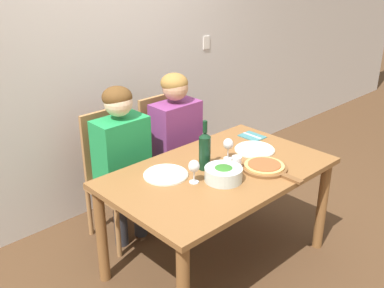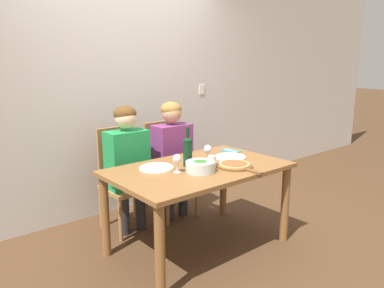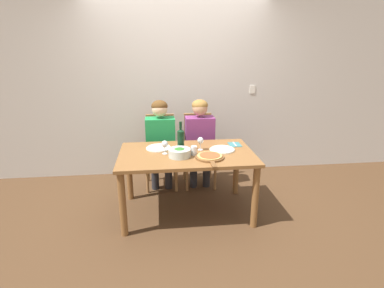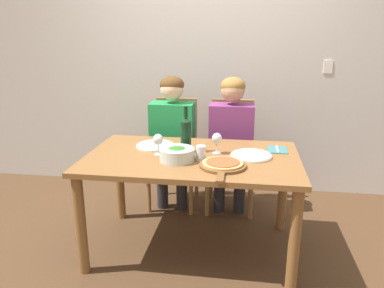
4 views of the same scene
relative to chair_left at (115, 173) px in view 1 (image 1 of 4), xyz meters
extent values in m
plane|color=#4C331E|center=(0.28, -0.80, -0.51)|extent=(40.00, 40.00, 0.00)
cube|color=silver|center=(0.28, 0.45, 0.84)|extent=(10.00, 0.05, 2.70)
cube|color=white|center=(1.38, 0.42, 0.74)|extent=(0.08, 0.01, 0.12)
cube|color=brown|center=(0.28, -0.80, 0.21)|extent=(1.48, 0.91, 0.04)
cylinder|color=brown|center=(0.96, -1.20, -0.16)|extent=(0.07, 0.07, 0.70)
cylinder|color=brown|center=(-0.40, -0.41, -0.16)|extent=(0.07, 0.07, 0.70)
cylinder|color=brown|center=(0.96, -0.41, -0.16)|extent=(0.07, 0.07, 0.70)
cube|color=#9E7042|center=(0.00, -0.08, -0.09)|extent=(0.42, 0.42, 0.04)
cube|color=#9E7042|center=(0.00, 0.11, 0.20)|extent=(0.38, 0.03, 0.55)
cylinder|color=#9E7042|center=(-0.19, -0.27, -0.31)|extent=(0.04, 0.04, 0.40)
cylinder|color=#9E7042|center=(0.19, -0.27, -0.31)|extent=(0.04, 0.04, 0.40)
cylinder|color=#9E7042|center=(-0.19, 0.11, -0.31)|extent=(0.04, 0.04, 0.40)
cylinder|color=#9E7042|center=(0.19, 0.11, -0.31)|extent=(0.04, 0.04, 0.40)
cube|color=#9E7042|center=(0.52, -0.08, -0.09)|extent=(0.42, 0.42, 0.04)
cube|color=#9E7042|center=(0.52, 0.11, 0.20)|extent=(0.38, 0.03, 0.55)
cylinder|color=#9E7042|center=(0.33, -0.27, -0.31)|extent=(0.04, 0.04, 0.40)
cylinder|color=#9E7042|center=(0.71, -0.27, -0.31)|extent=(0.04, 0.04, 0.40)
cylinder|color=#9E7042|center=(0.33, 0.11, -0.31)|extent=(0.04, 0.04, 0.40)
cylinder|color=#9E7042|center=(0.71, 0.11, -0.31)|extent=(0.04, 0.04, 0.40)
cylinder|color=#28282D|center=(-0.09, -0.16, -0.29)|extent=(0.10, 0.10, 0.43)
cylinder|color=#28282D|center=(0.09, -0.16, -0.29)|extent=(0.10, 0.10, 0.43)
cube|color=#1E8C47|center=(0.00, -0.10, 0.19)|extent=(0.38, 0.22, 0.54)
cylinder|color=#1E8C47|center=(-0.20, -0.35, 0.05)|extent=(0.07, 0.31, 0.14)
cylinder|color=#1E8C47|center=(0.20, -0.35, 0.05)|extent=(0.07, 0.31, 0.14)
sphere|color=beige|center=(0.00, -0.10, 0.58)|extent=(0.20, 0.20, 0.20)
ellipsoid|color=#563819|center=(0.00, -0.09, 0.62)|extent=(0.21, 0.21, 0.15)
cylinder|color=#28282D|center=(0.43, -0.16, -0.29)|extent=(0.10, 0.10, 0.43)
cylinder|color=#28282D|center=(0.61, -0.16, -0.29)|extent=(0.10, 0.10, 0.43)
cube|color=#7A3370|center=(0.52, -0.10, 0.19)|extent=(0.38, 0.22, 0.54)
cylinder|color=#7A3370|center=(0.32, -0.35, 0.05)|extent=(0.07, 0.31, 0.14)
cylinder|color=#7A3370|center=(0.72, -0.35, 0.05)|extent=(0.07, 0.31, 0.14)
sphere|color=tan|center=(0.52, -0.10, 0.58)|extent=(0.20, 0.20, 0.20)
ellipsoid|color=olive|center=(0.52, -0.09, 0.62)|extent=(0.21, 0.21, 0.15)
cylinder|color=black|center=(0.22, -0.73, 0.34)|extent=(0.08, 0.08, 0.23)
cone|color=black|center=(0.22, -0.73, 0.47)|extent=(0.08, 0.08, 0.03)
cylinder|color=black|center=(0.22, -0.73, 0.52)|extent=(0.03, 0.03, 0.08)
cylinder|color=silver|center=(0.19, -0.92, 0.27)|extent=(0.24, 0.24, 0.09)
ellipsoid|color=#2D6B23|center=(0.19, -0.92, 0.27)|extent=(0.19, 0.19, 0.09)
cylinder|color=silver|center=(-0.03, -0.63, 0.23)|extent=(0.29, 0.29, 0.01)
torus|color=silver|center=(-0.03, -0.63, 0.24)|extent=(0.28, 0.28, 0.02)
cylinder|color=silver|center=(0.69, -0.77, 0.23)|extent=(0.29, 0.29, 0.01)
torus|color=silver|center=(0.69, -0.77, 0.24)|extent=(0.28, 0.28, 0.02)
cylinder|color=brown|center=(0.50, -1.00, 0.23)|extent=(0.30, 0.30, 0.02)
cube|color=brown|center=(0.50, -1.22, 0.23)|extent=(0.04, 0.14, 0.02)
cylinder|color=tan|center=(0.50, -1.00, 0.25)|extent=(0.26, 0.26, 0.01)
cylinder|color=#AD4C28|center=(0.50, -1.00, 0.26)|extent=(0.22, 0.22, 0.01)
cylinder|color=silver|center=(0.04, -0.82, 0.23)|extent=(0.06, 0.06, 0.01)
cylinder|color=silver|center=(0.04, -0.82, 0.27)|extent=(0.01, 0.01, 0.07)
ellipsoid|color=silver|center=(0.04, -0.82, 0.34)|extent=(0.07, 0.07, 0.08)
ellipsoid|color=maroon|center=(0.04, -0.82, 0.33)|extent=(0.06, 0.06, 0.03)
cylinder|color=silver|center=(0.44, -0.73, 0.23)|extent=(0.06, 0.06, 0.01)
cylinder|color=silver|center=(0.44, -0.73, 0.27)|extent=(0.01, 0.01, 0.07)
ellipsoid|color=silver|center=(0.44, -0.73, 0.34)|extent=(0.07, 0.07, 0.08)
ellipsoid|color=maroon|center=(0.44, -0.73, 0.33)|extent=(0.06, 0.06, 0.03)
cylinder|color=silver|center=(0.35, -0.89, 0.28)|extent=(0.07, 0.07, 0.10)
cube|color=#387075|center=(0.88, -0.59, 0.23)|extent=(0.14, 0.18, 0.01)
cube|color=silver|center=(0.88, -0.59, 0.23)|extent=(0.01, 0.17, 0.01)
camera|label=1|loc=(-1.65, -2.58, 1.54)|focal=42.00mm
camera|label=2|loc=(-1.69, -3.08, 1.09)|focal=35.00mm
camera|label=3|loc=(-0.02, -3.91, 1.33)|focal=28.00mm
camera|label=4|loc=(0.63, -3.26, 1.05)|focal=35.00mm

